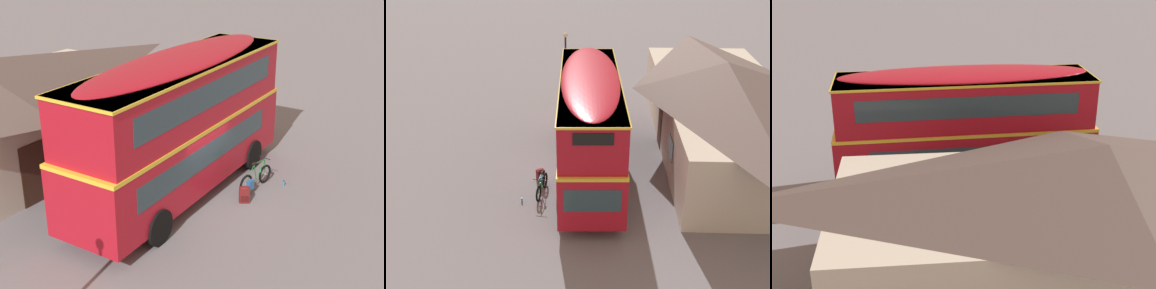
# 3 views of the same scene
# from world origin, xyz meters

# --- Properties ---
(ground_plane) EXTENTS (120.00, 120.00, 0.00)m
(ground_plane) POSITION_xyz_m (0.00, 0.00, 0.00)
(ground_plane) COLOR slate
(double_decker_bus) EXTENTS (10.01, 3.21, 4.79)m
(double_decker_bus) POSITION_xyz_m (0.23, 0.90, 2.64)
(double_decker_bus) COLOR black
(double_decker_bus) RESTS_ON ground
(touring_bicycle) EXTENTS (1.78, 0.46, 1.01)m
(touring_bicycle) POSITION_xyz_m (1.93, -1.02, 0.37)
(touring_bicycle) COLOR black
(touring_bicycle) RESTS_ON ground
(backpack_on_ground) EXTENTS (0.39, 0.41, 0.57)m
(backpack_on_ground) POSITION_xyz_m (0.87, -1.23, 0.29)
(backpack_on_ground) COLOR maroon
(backpack_on_ground) RESTS_ON ground
(water_bottle_blue_sports) EXTENTS (0.07, 0.07, 0.21)m
(water_bottle_blue_sports) POSITION_xyz_m (2.70, -1.75, 0.10)
(water_bottle_blue_sports) COLOR #338CBF
(water_bottle_blue_sports) RESTS_ON ground
(pub_building) EXTENTS (15.50, 6.84, 4.38)m
(pub_building) POSITION_xyz_m (-3.22, 7.25, 2.23)
(pub_building) COLOR beige
(pub_building) RESTS_ON ground
(street_lamp) EXTENTS (0.28, 0.28, 4.31)m
(street_lamp) POSITION_xyz_m (-8.74, -0.98, 2.69)
(street_lamp) COLOR black
(street_lamp) RESTS_ON ground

